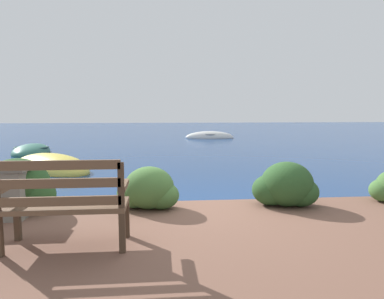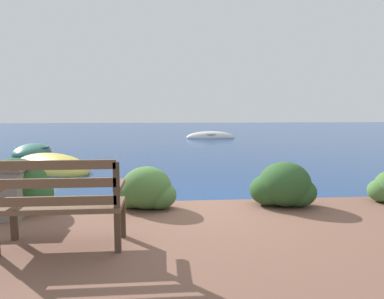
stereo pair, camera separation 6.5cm
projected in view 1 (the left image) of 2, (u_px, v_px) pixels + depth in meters
name	position (u px, v px, depth m)	size (l,w,h in m)	color
ground_plane	(205.00, 214.00, 5.36)	(80.00, 80.00, 0.00)	navy
park_bench	(65.00, 202.00, 3.43)	(1.23, 0.48, 0.93)	#433123
hedge_clump_far_left	(16.00, 188.00, 4.72)	(1.09, 0.79, 0.74)	#284C23
hedge_clump_left	(148.00, 190.00, 4.87)	(0.89, 0.64, 0.60)	#426B33
hedge_clump_centre	(286.00, 187.00, 5.00)	(0.96, 0.69, 0.65)	#284C23
rowboat_nearest	(51.00, 168.00, 9.19)	(2.96, 2.73, 0.82)	#DBC64C
rowboat_mid	(31.00, 152.00, 12.90)	(1.31, 2.44, 0.63)	#336B5B
rowboat_far	(210.00, 137.00, 19.80)	(2.82, 1.01, 0.73)	silver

